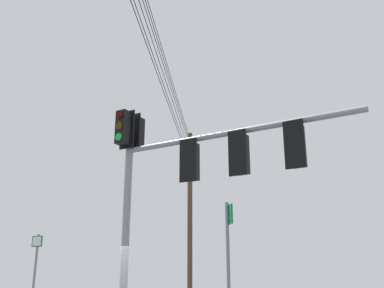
% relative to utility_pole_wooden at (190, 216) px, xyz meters
% --- Properties ---
extents(signal_mast_assembly, '(3.04, 5.74, 6.02)m').
position_rel_utility_pole_wooden_xyz_m(signal_mast_assembly, '(-16.65, -1.26, -1.20)').
color(signal_mast_assembly, gray).
rests_on(signal_mast_assembly, ground).
extents(utility_pole_wooden, '(1.57, 0.98, 10.84)m').
position_rel_utility_pole_wooden_xyz_m(utility_pole_wooden, '(0.00, 0.00, 0.00)').
color(utility_pole_wooden, '#4C3823').
rests_on(utility_pole_wooden, ground).
extents(route_sign_primary, '(0.34, 0.15, 3.15)m').
position_rel_utility_pole_wooden_xyz_m(route_sign_primary, '(-18.32, -2.40, -3.62)').
color(route_sign_primary, slate).
rests_on(route_sign_primary, ground).
extents(route_sign_secondary, '(0.12, 0.35, 3.05)m').
position_rel_utility_pole_wooden_xyz_m(route_sign_secondary, '(-13.69, 3.40, -3.71)').
color(route_sign_secondary, slate).
rests_on(route_sign_secondary, ground).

